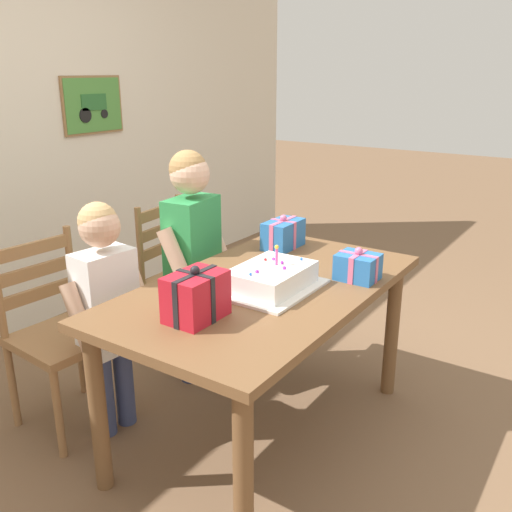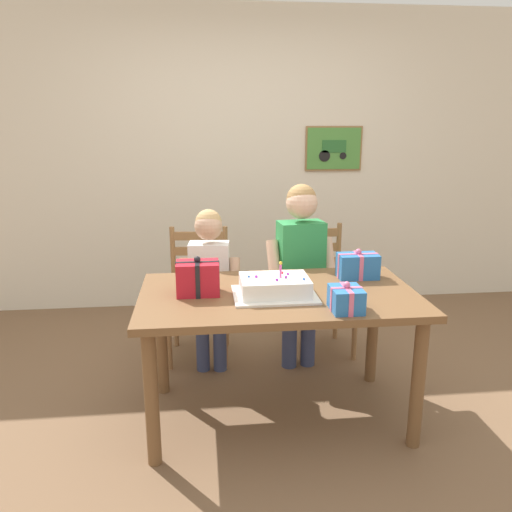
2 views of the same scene
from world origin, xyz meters
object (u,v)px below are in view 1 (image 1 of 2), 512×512
Objects in this scene: dining_table at (265,306)px; birthday_cake at (271,279)px; child_younger at (106,298)px; gift_box_corner_small at (196,296)px; chair_right at (183,278)px; gift_box_red_large at (283,234)px; chair_left at (60,332)px; child_older at (193,245)px; gift_box_beside_cake at (358,267)px.

birthday_cake is at bearing -120.62° from dining_table.
dining_table is at bearing -59.31° from child_younger.
gift_box_corner_small is 0.25× the size of chair_right.
dining_table is 0.58m from gift_box_red_large.
gift_box_red_large is at bearing 11.46° from gift_box_corner_small.
child_older is (0.68, -0.26, 0.30)m from chair_left.
chair_left is (-0.41, 0.92, -0.34)m from birthday_cake.
chair_left is (-0.94, 0.65, -0.36)m from gift_box_red_large.
gift_box_beside_cake is at bearing -38.66° from birthday_cake.
chair_right is at bearing -0.00° from chair_left.
child_younger reaches higher than gift_box_beside_cake.
gift_box_red_large reaches higher than gift_box_beside_cake.
gift_box_corner_small is at bearing 176.69° from dining_table.
gift_box_corner_small is (-0.40, 0.08, 0.04)m from birthday_cake.
gift_box_beside_cake is 1.23m from chair_right.
gift_box_corner_small reaches higher than gift_box_beside_cake.
gift_box_red_large is at bearing 67.27° from gift_box_beside_cake.
chair_left reaches higher than gift_box_beside_cake.
chair_right is (0.44, 0.87, -0.19)m from dining_table.
child_older reaches higher than gift_box_corner_small.
chair_right is 0.45m from child_older.
gift_box_corner_small is at bearing 169.39° from birthday_cake.
gift_box_corner_small reaches higher than birthday_cake.
chair_left is (-0.73, 1.17, -0.35)m from gift_box_beside_cake.
birthday_cake is 1.09m from chair_right.
gift_box_beside_cake is 0.14× the size of child_older.
gift_box_red_large is at bearing -24.51° from child_younger.
birthday_cake is at bearing -112.22° from child_older.
child_younger reaches higher than birthday_cake.
gift_box_beside_cake is 0.20× the size of chair_right.
chair_left is 0.83× the size of child_younger.
gift_box_red_large is (0.53, 0.27, 0.02)m from birthday_cake.
chair_right reaches higher than gift_box_beside_cake.
child_older is (-0.05, 0.91, -0.04)m from gift_box_beside_cake.
child_older is (-0.26, 0.39, -0.06)m from gift_box_red_large.
child_younger is at bearing 83.01° from gift_box_corner_small.
child_older is at bearing 92.93° from gift_box_beside_cake.
birthday_cake is (-0.03, -0.05, 0.15)m from dining_table.
gift_box_corner_small is 0.92m from chair_left.
child_older is (0.67, 0.59, -0.07)m from gift_box_corner_small.
gift_box_beside_cake is at bearing -24.54° from gift_box_corner_small.
dining_table is at bearing 133.33° from gift_box_beside_cake.
child_younger reaches higher than gift_box_red_large.
gift_box_red_large is 1.20m from chair_left.
chair_left is at bearing 116.79° from dining_table.
chair_right is at bearing 95.75° from gift_box_red_large.
chair_left is at bearing 106.53° from child_younger.
birthday_cake is at bearing -116.97° from chair_right.
child_younger is (-0.60, 0.00, -0.09)m from child_older.
gift_box_corner_small is at bearing -96.99° from child_younger.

